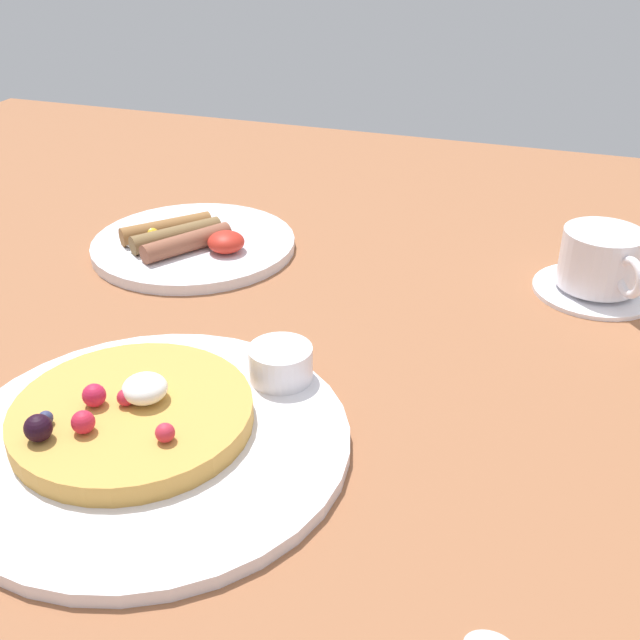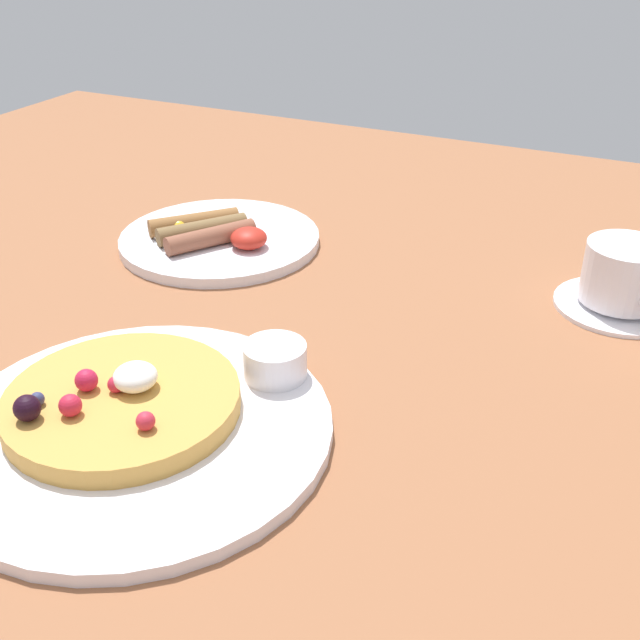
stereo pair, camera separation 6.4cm
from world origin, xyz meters
The scene contains 8 objects.
ground_plane centered at (0.00, 0.00, -1.50)cm, with size 163.40×136.55×3.00cm, color #945C3C.
pancake_plate centered at (-4.53, -14.41, 0.54)cm, with size 28.64×28.64×1.08cm, color white.
pancake_with_berries centered at (-6.42, -13.73, 2.04)cm, with size 17.52×17.52×3.63cm.
syrup_ramekin centered at (1.59, -4.50, 2.51)cm, with size 5.09×5.09×2.80cm.
breakfast_plate centered at (-17.48, 17.65, 0.58)cm, with size 22.29×22.29×1.17cm, color white.
fried_breakfast centered at (-18.04, 15.95, 2.11)cm, with size 14.06×11.95×2.37cm.
coffee_saucer centered at (24.85, 21.33, 0.44)cm, with size 12.01×12.01×0.88cm, color white.
coffee_cup centered at (24.94, 21.19, 3.80)cm, with size 7.91×9.86×5.63cm.
Camera 1 is at (21.25, -52.22, 35.66)cm, focal length 43.53 mm.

